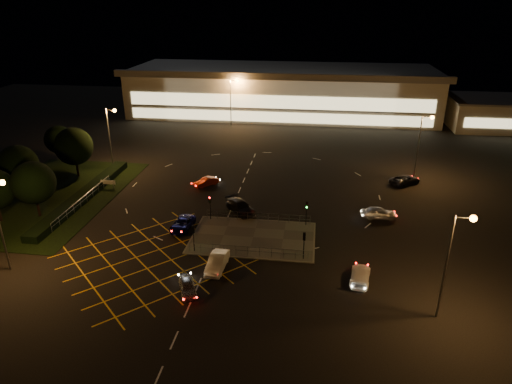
# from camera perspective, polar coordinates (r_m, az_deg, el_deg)

# --- Properties ---
(ground) EXTENTS (180.00, 180.00, 0.00)m
(ground) POSITION_cam_1_polar(r_m,az_deg,el_deg) (55.63, -2.11, -4.64)
(ground) COLOR black
(ground) RESTS_ON ground
(pedestrian_island) EXTENTS (14.00, 9.00, 0.12)m
(pedestrian_island) POSITION_cam_1_polar(r_m,az_deg,el_deg) (53.58, -0.36, -5.71)
(pedestrian_island) COLOR #4C4944
(pedestrian_island) RESTS_ON ground
(grass_verge) EXTENTS (18.00, 30.00, 0.08)m
(grass_verge) POSITION_cam_1_polar(r_m,az_deg,el_deg) (70.56, -24.25, -0.52)
(grass_verge) COLOR black
(grass_verge) RESTS_ON ground
(hedge) EXTENTS (2.00, 26.00, 1.00)m
(hedge) POSITION_cam_1_polar(r_m,az_deg,el_deg) (67.92, -20.72, -0.41)
(hedge) COLOR black
(hedge) RESTS_ON ground
(supermarket) EXTENTS (72.00, 26.50, 10.50)m
(supermarket) POSITION_cam_1_polar(r_m,az_deg,el_deg) (112.65, 3.29, 12.56)
(supermarket) COLOR beige
(supermarket) RESTS_ON ground
(retail_unit_a) EXTENTS (18.80, 14.80, 6.35)m
(retail_unit_a) POSITION_cam_1_polar(r_m,az_deg,el_deg) (111.37, 27.50, 8.79)
(retail_unit_a) COLOR beige
(retail_unit_a) RESTS_ON ground
(streetlight_sw) EXTENTS (1.78, 0.56, 10.03)m
(streetlight_sw) POSITION_cam_1_polar(r_m,az_deg,el_deg) (51.15, -29.32, -2.23)
(streetlight_sw) COLOR slate
(streetlight_sw) RESTS_ON ground
(streetlight_se) EXTENTS (1.78, 0.56, 10.03)m
(streetlight_se) POSITION_cam_1_polar(r_m,az_deg,el_deg) (41.23, 23.50, -6.95)
(streetlight_se) COLOR slate
(streetlight_se) RESTS_ON ground
(streetlight_nw) EXTENTS (1.78, 0.56, 10.03)m
(streetlight_nw) POSITION_cam_1_polar(r_m,az_deg,el_deg) (76.35, -17.66, 7.37)
(streetlight_nw) COLOR slate
(streetlight_nw) RESTS_ON ground
(streetlight_ne) EXTENTS (1.78, 0.56, 10.03)m
(streetlight_ne) POSITION_cam_1_polar(r_m,az_deg,el_deg) (72.87, 20.08, 6.32)
(streetlight_ne) COLOR slate
(streetlight_ne) RESTS_ON ground
(streetlight_far_left) EXTENTS (1.78, 0.56, 10.03)m
(streetlight_far_left) POSITION_cam_1_polar(r_m,az_deg,el_deg) (100.05, -2.96, 11.95)
(streetlight_far_left) COLOR slate
(streetlight_far_left) RESTS_ON ground
(streetlight_far_right) EXTENTS (1.78, 0.56, 10.03)m
(streetlight_far_right) POSITION_cam_1_polar(r_m,az_deg,el_deg) (102.68, 20.22, 10.88)
(streetlight_far_right) COLOR slate
(streetlight_far_right) RESTS_ON ground
(signal_sw) EXTENTS (0.28, 0.30, 3.15)m
(signal_sw) POSITION_cam_1_polar(r_m,az_deg,el_deg) (50.17, -7.84, -5.08)
(signal_sw) COLOR black
(signal_sw) RESTS_ON pedestrian_island
(signal_se) EXTENTS (0.28, 0.30, 3.15)m
(signal_se) POSITION_cam_1_polar(r_m,az_deg,el_deg) (48.56, 6.03, -6.00)
(signal_se) COLOR black
(signal_se) RESTS_ON pedestrian_island
(signal_nw) EXTENTS (0.28, 0.30, 3.15)m
(signal_nw) POSITION_cam_1_polar(r_m,az_deg,el_deg) (57.09, -5.77, -1.34)
(signal_nw) COLOR black
(signal_nw) RESTS_ON pedestrian_island
(signal_ne) EXTENTS (0.28, 0.30, 3.15)m
(signal_ne) POSITION_cam_1_polar(r_m,az_deg,el_deg) (55.68, 6.35, -2.03)
(signal_ne) COLOR black
(signal_ne) RESTS_ON pedestrian_island
(tree_b) EXTENTS (5.40, 5.40, 7.35)m
(tree_b) POSITION_cam_1_polar(r_m,az_deg,el_deg) (71.21, -27.60, 3.06)
(tree_b) COLOR black
(tree_b) RESTS_ON ground
(tree_c) EXTENTS (5.76, 5.76, 7.84)m
(tree_c) POSITION_cam_1_polar(r_m,az_deg,el_deg) (75.39, -21.82, 5.32)
(tree_c) COLOR black
(tree_c) RESTS_ON ground
(tree_d) EXTENTS (4.68, 4.68, 6.37)m
(tree_d) POSITION_cam_1_polar(r_m,az_deg,el_deg) (83.58, -23.42, 6.03)
(tree_d) COLOR black
(tree_d) RESTS_ON ground
(tree_e) EXTENTS (5.40, 5.40, 7.35)m
(tree_e) POSITION_cam_1_polar(r_m,az_deg,el_deg) (63.26, -26.08, 1.04)
(tree_e) COLOR black
(tree_e) RESTS_ON ground
(car_near_silver) EXTENTS (2.82, 4.01, 1.27)m
(car_near_silver) POSITION_cam_1_polar(r_m,az_deg,el_deg) (44.76, -8.60, -11.54)
(car_near_silver) COLOR silver
(car_near_silver) RESTS_ON ground
(car_queue_white) EXTENTS (1.83, 4.67, 1.51)m
(car_queue_white) POSITION_cam_1_polar(r_m,az_deg,el_deg) (47.73, -4.88, -8.75)
(car_queue_white) COLOR white
(car_queue_white) RESTS_ON ground
(car_left_blue) EXTENTS (2.40, 4.76, 1.29)m
(car_left_blue) POSITION_cam_1_polar(r_m,az_deg,el_deg) (56.10, -9.18, -3.95)
(car_left_blue) COLOR #0C0B44
(car_left_blue) RESTS_ON ground
(car_far_dkgrey) EXTENTS (4.95, 5.41, 1.52)m
(car_far_dkgrey) POSITION_cam_1_polar(r_m,az_deg,el_deg) (59.59, -1.99, -1.84)
(car_far_dkgrey) COLOR black
(car_far_dkgrey) RESTS_ON ground
(car_right_silver) EXTENTS (4.54, 2.10, 1.51)m
(car_right_silver) POSITION_cam_1_polar(r_m,az_deg,el_deg) (59.97, 15.09, -2.52)
(car_right_silver) COLOR silver
(car_right_silver) RESTS_ON ground
(car_circ_red) EXTENTS (3.55, 3.63, 1.24)m
(car_circ_red) POSITION_cam_1_polar(r_m,az_deg,el_deg) (68.33, -6.27, 1.27)
(car_circ_red) COLOR maroon
(car_circ_red) RESTS_ON ground
(car_east_grey) EXTENTS (5.34, 4.84, 1.38)m
(car_east_grey) POSITION_cam_1_polar(r_m,az_deg,el_deg) (72.08, 18.12, 1.46)
(car_east_grey) COLOR black
(car_east_grey) RESTS_ON ground
(car_approach_white) EXTENTS (2.51, 4.76, 1.31)m
(car_approach_white) POSITION_cam_1_polar(r_m,az_deg,el_deg) (46.89, 12.90, -10.11)
(car_approach_white) COLOR white
(car_approach_white) RESTS_ON ground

